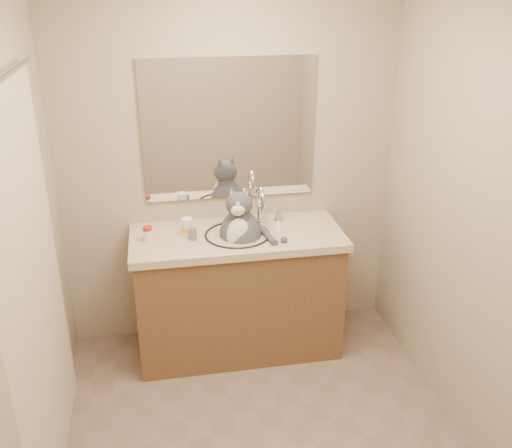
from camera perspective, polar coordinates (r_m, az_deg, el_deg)
The scene contains 8 objects.
room at distance 2.59m, azimuth 1.21°, elevation -2.64°, with size 2.22×2.52×2.42m.
vanity at distance 3.78m, azimuth -1.83°, elevation -6.58°, with size 1.34×0.59×1.12m.
mirror at distance 3.65m, azimuth -2.69°, elevation 9.39°, with size 1.10×0.02×0.90m, color white.
shower_curtain at distance 2.77m, azimuth -21.21°, elevation -6.44°, with size 0.02×1.30×1.93m.
cat at distance 3.57m, azimuth -1.56°, elevation -0.93°, with size 0.37×0.38×0.54m.
pill_bottle_redcap at distance 3.54m, azimuth -10.78°, elevation -0.98°, with size 0.06×0.06×0.10m.
pill_bottle_orange at distance 3.57m, azimuth -6.91°, elevation -0.34°, with size 0.08×0.08×0.11m.
grey_canister at distance 3.52m, azimuth -6.34°, elevation -0.99°, with size 0.06×0.06×0.07m.
Camera 1 is at (-0.47, -2.27, 2.34)m, focal length 40.00 mm.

